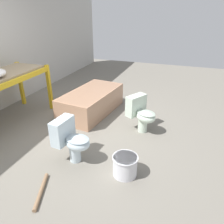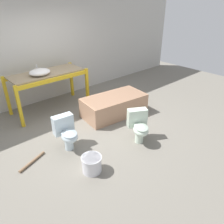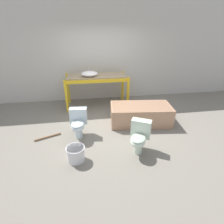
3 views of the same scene
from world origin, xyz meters
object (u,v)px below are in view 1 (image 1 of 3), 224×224
Objects in this scene: toilet_near at (71,139)px; bucket_white at (125,165)px; toilet_far at (141,112)px; bathtub_main at (92,100)px.

toilet_near is 1.87× the size of bucket_white.
toilet_near and toilet_far have the same top height.
toilet_far is at bearing 3.73° from bucket_white.
bucket_white is at bearing -147.19° from toilet_far.
bathtub_main is 2.50× the size of toilet_near.
bathtub_main is 2.12m from bucket_white.
bathtub_main is at bearing 20.31° from toilet_near.
toilet_near is 0.88m from bucket_white.
toilet_near is at bearing 176.92° from toilet_far.
bucket_white is at bearing -136.12° from bathtub_main.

